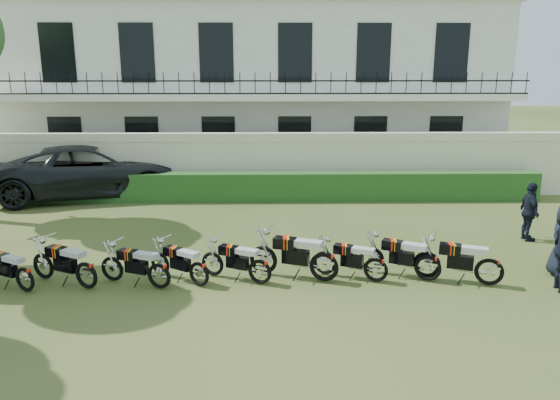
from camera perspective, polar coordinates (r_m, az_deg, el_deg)
The scene contains 15 objects.
ground at distance 12.47m, azimuth -3.49°, elevation -8.26°, with size 100.00×100.00×0.00m, color #31451B.
perimeter_wall at distance 19.85m, azimuth -2.58°, elevation 3.79°, with size 30.00×0.35×2.30m.
hedge at distance 19.20m, azimuth 0.37°, elevation 1.39°, with size 18.00×0.60×1.00m, color #1C4819.
building at distance 25.50m, azimuth -2.28°, elevation 11.85°, with size 20.40×9.60×7.40m.
motorcycle_1 at distance 12.81m, azimuth -25.15°, elevation -6.98°, with size 1.54×0.88×0.92m.
motorcycle_2 at distance 12.45m, azimuth -19.63°, elevation -6.80°, with size 1.72×0.95×1.03m.
motorcycle_3 at distance 12.04m, azimuth -12.55°, elevation -7.14°, with size 1.68×0.80×0.97m.
motorcycle_4 at distance 12.03m, azimuth -8.47°, elevation -7.06°, with size 1.47×1.01×0.93m.
motorcycle_5 at distance 12.00m, azimuth -2.12°, elevation -6.88°, with size 1.63×0.87×0.96m.
motorcycle_6 at distance 12.13m, azimuth 4.65°, elevation -6.25°, with size 2.01×0.90×1.14m.
motorcycle_7 at distance 12.29m, azimuth 10.01°, elevation -6.61°, with size 1.62×0.82×0.95m.
motorcycle_8 at distance 12.58m, azimuth 15.24°, elevation -6.23°, with size 1.72×0.96×1.03m.
motorcycle_9 at distance 12.74m, azimuth 21.08°, elevation -6.38°, with size 1.85×0.86×1.06m.
suv at distance 20.97m, azimuth -19.08°, elevation 2.97°, with size 3.16×6.85×1.90m, color black.
officer_5 at distance 16.30m, azimuth 24.63°, elevation -1.13°, with size 0.95×0.40×1.62m, color black.
Camera 1 is at (0.55, -11.51, 4.76)m, focal length 35.00 mm.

